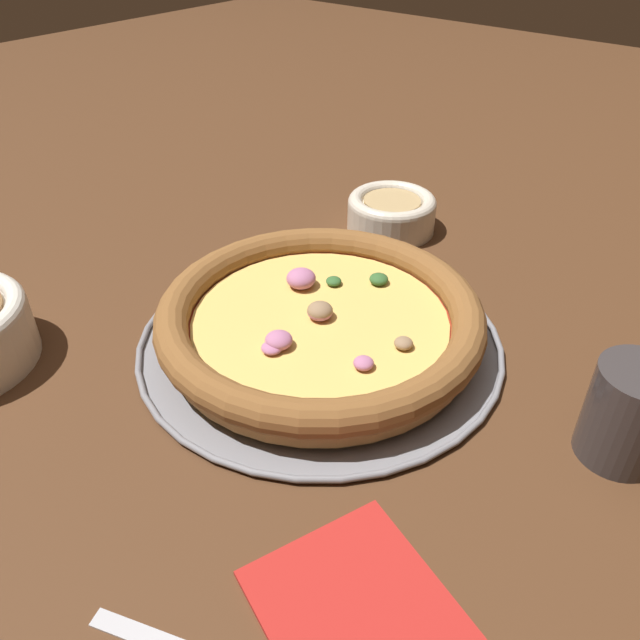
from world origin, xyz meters
TOP-DOWN VIEW (x-y plane):
  - ground_plane at (0.00, 0.00)m, footprint 3.00×3.00m
  - pizza_tray at (0.00, 0.00)m, footprint 0.36×0.36m
  - pizza at (-0.00, 0.00)m, footprint 0.32×0.32m
  - bowl_near at (-0.08, 0.24)m, footprint 0.11×0.11m
  - drinking_cup at (0.27, 0.04)m, footprint 0.07×0.07m
  - napkin at (0.20, -0.20)m, footprint 0.17×0.15m

SIDE VIEW (x-z plane):
  - ground_plane at x=0.00m, z-range 0.00..0.00m
  - napkin at x=0.20m, z-range 0.00..0.01m
  - pizza_tray at x=0.00m, z-range 0.00..0.01m
  - bowl_near at x=-0.08m, z-range 0.00..0.05m
  - pizza at x=0.00m, z-range 0.01..0.05m
  - drinking_cup at x=0.27m, z-range 0.00..0.08m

